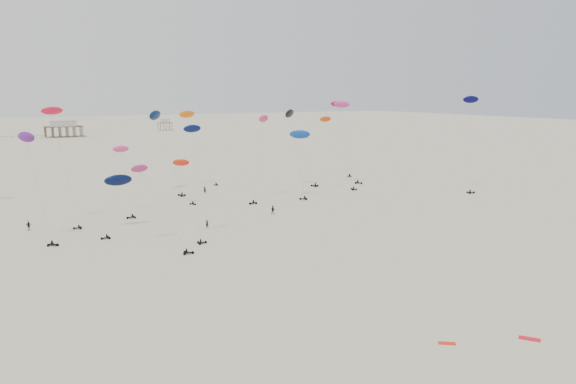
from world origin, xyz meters
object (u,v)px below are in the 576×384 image
pavilion_small (165,125)px  rig_0 (183,171)px  rig_8 (261,141)px  pavilion_main (63,130)px  rig_3 (346,126)px  spectator_0 (207,228)px

pavilion_small → rig_0: rig_0 is taller
pavilion_small → rig_8: bearing=-101.2°
pavilion_main → rig_0: (-0.71, -229.84, 3.73)m
rig_0 → rig_3: rig_3 is taller
pavilion_main → spectator_0: bearing=-91.0°
rig_0 → pavilion_small: bearing=-125.2°
rig_3 → rig_8: size_ratio=1.13×
rig_0 → spectator_0: (-3.69, -25.44, -7.95)m
pavilion_main → rig_3: 229.93m
rig_0 → rig_8: size_ratio=0.51×
rig_8 → spectator_0: size_ratio=10.64×
spectator_0 → rig_3: bearing=-95.8°
pavilion_main → rig_3: size_ratio=0.87×
pavilion_main → pavilion_small: 76.16m
rig_3 → rig_8: 32.48m
pavilion_main → rig_8: size_ratio=0.99×
rig_0 → rig_8: bearing=150.2°
pavilion_main → pavilion_small: pavilion_main is taller
pavilion_small → spectator_0: size_ratio=4.52×
rig_0 → rig_8: 20.04m
pavilion_small → rig_8: size_ratio=0.42×
rig_3 → rig_8: (-31.16, -8.82, -2.45)m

